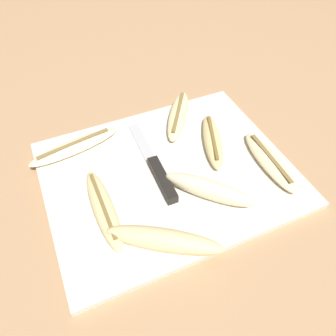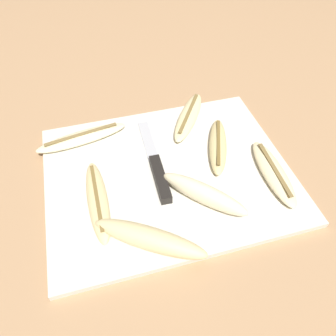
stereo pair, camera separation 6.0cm
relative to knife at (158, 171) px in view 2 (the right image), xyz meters
name	(u,v)px [view 2 (the right image)]	position (x,y,z in m)	size (l,w,h in m)	color
ground_plane	(168,176)	(0.02, 0.00, -0.02)	(4.00, 4.00, 0.00)	tan
cutting_board	(168,174)	(0.02, 0.00, -0.01)	(0.46, 0.37, 0.01)	silver
knife	(158,171)	(0.00, 0.00, 0.00)	(0.03, 0.23, 0.02)	black
banana_mellow_near	(98,200)	(-0.12, -0.04, 0.00)	(0.04, 0.18, 0.02)	beige
banana_bright_far	(204,194)	(0.06, -0.08, 0.01)	(0.14, 0.14, 0.04)	beige
banana_cream_curved	(273,172)	(0.21, -0.06, 0.00)	(0.05, 0.17, 0.02)	beige
banana_pale_long	(82,138)	(-0.13, 0.13, 0.00)	(0.19, 0.07, 0.02)	beige
banana_ripe_center	(150,238)	(-0.05, -0.14, 0.01)	(0.18, 0.14, 0.03)	beige
banana_spotted_left	(218,146)	(0.13, 0.03, 0.00)	(0.09, 0.16, 0.02)	#DBC684
banana_soft_right	(188,116)	(0.11, 0.14, 0.00)	(0.13, 0.17, 0.02)	beige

